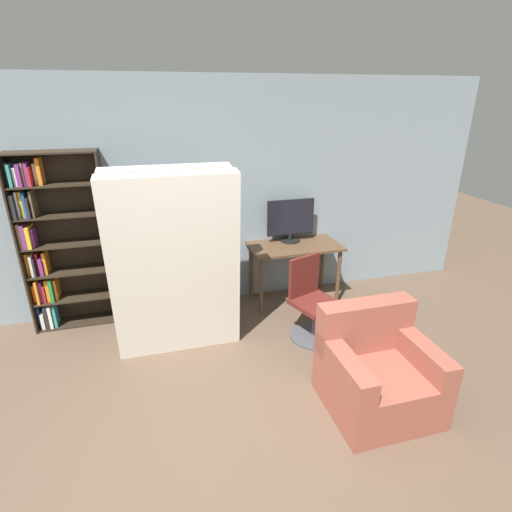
{
  "coord_description": "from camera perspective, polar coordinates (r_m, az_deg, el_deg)",
  "views": [
    {
      "loc": [
        -0.25,
        -1.91,
        2.48
      ],
      "look_at": [
        0.69,
        1.49,
        1.05
      ],
      "focal_mm": 28.0,
      "sensor_mm": 36.0,
      "label": 1
    }
  ],
  "objects": [
    {
      "name": "ground_plane",
      "position": [
        3.14,
        -5.71,
        -30.24
      ],
      "size": [
        16.0,
        16.0,
        0.0
      ],
      "primitive_type": "plane",
      "color": "brown"
    },
    {
      "name": "wall_back",
      "position": [
        4.79,
        -12.15,
        7.92
      ],
      "size": [
        8.0,
        0.06,
        2.7
      ],
      "color": "gray",
      "rests_on": "ground"
    },
    {
      "name": "desk",
      "position": [
        4.99,
        5.54,
        0.33
      ],
      "size": [
        1.12,
        0.6,
        0.76
      ],
      "color": "brown",
      "rests_on": "ground"
    },
    {
      "name": "monitor",
      "position": [
        4.99,
        4.96,
        5.19
      ],
      "size": [
        0.6,
        0.25,
        0.54
      ],
      "color": "black",
      "rests_on": "desk"
    },
    {
      "name": "office_chair",
      "position": [
        4.38,
        7.98,
        -7.21
      ],
      "size": [
        0.56,
        0.56,
        0.9
      ],
      "color": "#4C4C51",
      "rests_on": "ground"
    },
    {
      "name": "bookshelf",
      "position": [
        4.85,
        -26.73,
        1.61
      ],
      "size": [
        0.9,
        0.31,
        1.96
      ],
      "color": "#2D2319",
      "rests_on": "ground"
    },
    {
      "name": "mattress_near",
      "position": [
        3.91,
        -11.36,
        -1.71
      ],
      "size": [
        1.23,
        0.37,
        1.87
      ],
      "color": "beige",
      "rests_on": "ground"
    },
    {
      "name": "mattress_far",
      "position": [
        4.21,
        -11.74,
        0.02
      ],
      "size": [
        1.23,
        0.35,
        1.86
      ],
      "color": "beige",
      "rests_on": "ground"
    },
    {
      "name": "armchair",
      "position": [
        3.63,
        16.79,
        -15.48
      ],
      "size": [
        0.85,
        0.8,
        0.85
      ],
      "color": "#934C3D",
      "rests_on": "ground"
    }
  ]
}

